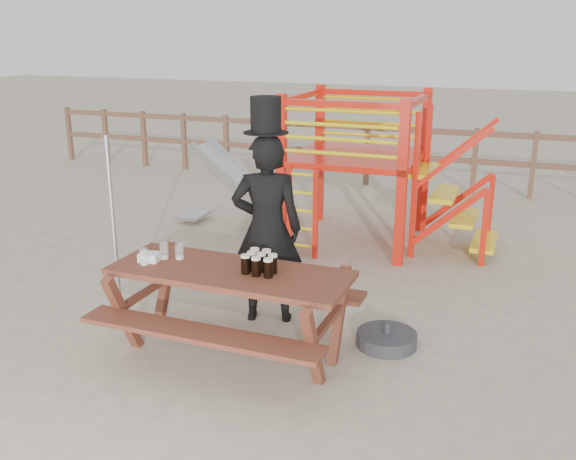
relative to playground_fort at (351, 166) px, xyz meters
name	(u,v)px	position (x,y,z in m)	size (l,w,h in m)	color
ground	(232,347)	(-0.12, -3.58, -1.07)	(60.00, 60.00, 0.00)	#BAAD90
back_fence	(393,149)	(-0.12, 3.42, -0.34)	(15.09, 0.09, 1.20)	brown
playground_fort	(351,166)	(0.00, 0.00, 0.00)	(4.71, 1.84, 2.10)	red
picnic_table	(231,302)	(-0.07, -3.70, -0.54)	(2.17, 1.50, 0.84)	brown
man_with_hat	(267,224)	(-0.06, -2.85, -0.05)	(0.82, 0.66, 2.28)	black
metal_pole	(114,237)	(-1.33, -3.63, -0.10)	(0.04, 0.04, 1.95)	#B2B2B7
parasol_base	(387,339)	(1.23, -3.01, -1.00)	(0.57, 0.57, 0.24)	#323236
paper_bag	(150,257)	(-0.86, -3.76, -0.20)	(0.18, 0.14, 0.08)	white
stout_pints	(260,263)	(0.20, -3.65, -0.15)	(0.30, 0.29, 0.17)	black
empty_glasses	(163,254)	(-0.75, -3.70, -0.17)	(0.30, 0.33, 0.15)	silver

